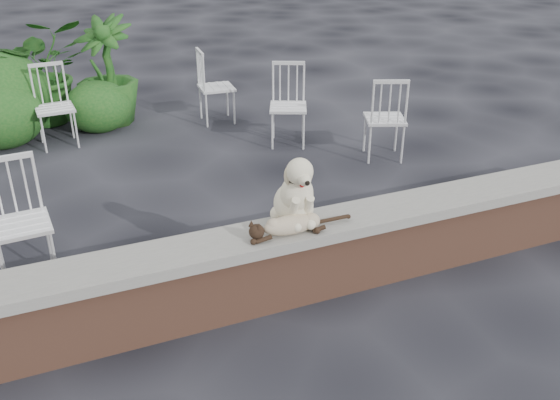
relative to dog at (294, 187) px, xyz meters
name	(u,v)px	position (x,y,z in m)	size (l,w,h in m)	color
ground	(351,281)	(0.45, -0.08, -0.85)	(60.00, 60.00, 0.00)	black
brick_wall	(352,253)	(0.45, -0.08, -0.60)	(6.00, 0.30, 0.50)	brown
capstone	(355,219)	(0.45, -0.08, -0.31)	(6.20, 0.40, 0.08)	slate
dog	(294,187)	(0.00, 0.00, 0.00)	(0.35, 0.46, 0.53)	beige
cat	(292,223)	(-0.08, -0.15, -0.19)	(0.90, 0.22, 0.15)	tan
chair_d	(288,106)	(1.16, 2.77, -0.38)	(0.56, 0.56, 0.94)	white
chair_c	(385,117)	(1.97, 1.97, -0.38)	(0.56, 0.56, 0.94)	white
chair_a	(20,223)	(-1.80, 0.94, -0.38)	(0.56, 0.56, 0.94)	white
chair_b	(54,107)	(-1.35, 3.76, -0.38)	(0.56, 0.56, 0.94)	white
chair_e	(216,86)	(0.63, 3.86, -0.38)	(0.56, 0.56, 0.94)	white
potted_plant_a	(43,71)	(-1.38, 4.71, -0.18)	(1.20, 1.04, 1.34)	#144617
potted_plant_b	(106,71)	(-0.65, 4.35, -0.17)	(0.76, 0.76, 1.35)	#144617
shrubbery	(9,102)	(-1.83, 4.30, -0.42)	(2.26, 1.47, 1.08)	#144617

